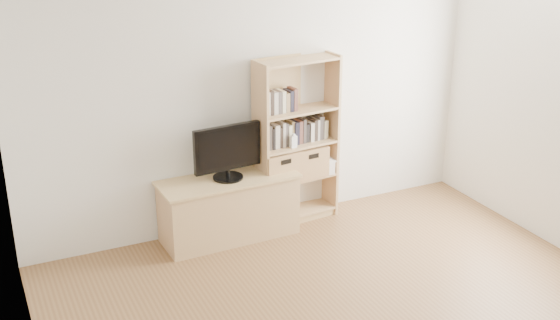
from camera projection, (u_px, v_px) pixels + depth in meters
back_wall at (256, 92)px, 6.48m from camera, size 4.50×0.02×2.60m
left_wall at (39, 269)px, 3.48m from camera, size 0.02×5.00×2.60m
tv_stand at (229, 209)px, 6.50m from camera, size 1.26×0.51×0.57m
bookshelf at (297, 141)px, 6.67m from camera, size 0.84×0.37×1.62m
television at (227, 152)px, 6.29m from camera, size 0.64×0.10×0.50m
books_row_mid at (296, 131)px, 6.65m from camera, size 0.90×0.25×0.24m
books_row_upper at (279, 102)px, 6.45m from camera, size 0.36×0.16×0.18m
baby_monitor at (294, 142)px, 6.54m from camera, size 0.06×0.04×0.11m
basket_left at (277, 166)px, 6.64m from camera, size 0.41×0.35×0.31m
basket_right at (305, 160)px, 6.79m from camera, size 0.39×0.33×0.30m
laptop at (295, 146)px, 6.67m from camera, size 0.32×0.25×0.02m
magazine_stack at (320, 165)px, 6.91m from camera, size 0.21×0.29×0.13m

